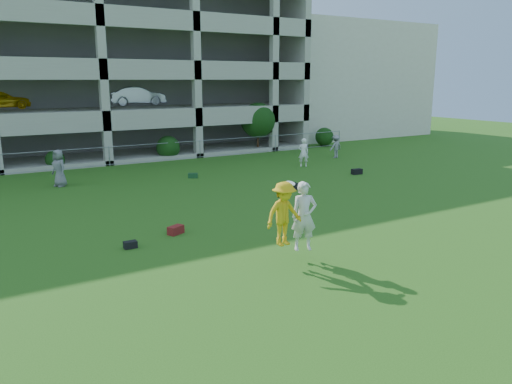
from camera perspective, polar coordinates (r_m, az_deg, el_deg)
ground at (r=14.51m, az=3.94°, el=-7.96°), size 100.00×100.00×0.00m
stucco_building at (r=49.79m, az=7.28°, el=12.52°), size 16.00×14.00×10.00m
bystander_c at (r=26.10m, az=-21.59°, el=2.56°), size 0.87×1.04×1.81m
bystander_e at (r=29.99m, az=5.44°, el=4.52°), size 0.74×0.65×1.71m
bystander_f at (r=33.68m, az=9.08°, el=5.17°), size 1.07×0.72×1.53m
bag_red_a at (r=17.15m, az=-9.16°, el=-4.30°), size 0.63×0.50×0.28m
bag_black_b at (r=16.05m, az=-14.17°, el=-5.86°), size 0.41×0.26×0.22m
crate_d at (r=23.81m, az=4.32°, el=0.67°), size 0.41×0.41×0.30m
bag_black_e at (r=28.08m, az=11.45°, el=2.30°), size 0.61×0.33×0.30m
bag_green_g at (r=26.73m, az=-7.22°, el=1.88°), size 0.58×0.50×0.25m
frisbee_contest at (r=13.97m, az=3.99°, el=-2.59°), size 1.75×0.77×2.08m
parking_garage at (r=39.57m, az=-20.31°, el=13.29°), size 30.00×14.00×12.00m
fence at (r=31.41m, az=-16.42°, el=3.98°), size 36.06×0.06×1.20m
shrub_row at (r=33.39m, az=-9.18°, el=6.39°), size 34.38×2.52×3.50m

